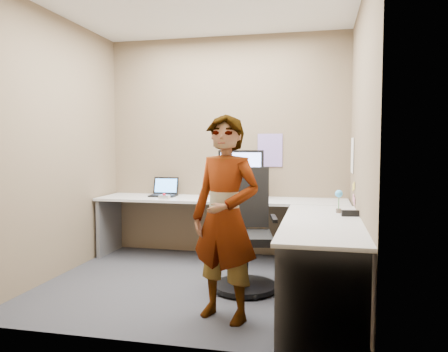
% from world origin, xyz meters
% --- Properties ---
extents(ground, '(3.00, 3.00, 0.00)m').
position_xyz_m(ground, '(0.00, 0.00, 0.00)').
color(ground, '#292A2F').
rests_on(ground, ground).
extents(wall_back, '(3.00, 0.00, 3.00)m').
position_xyz_m(wall_back, '(0.00, 1.30, 1.35)').
color(wall_back, brown).
rests_on(wall_back, ground).
extents(wall_right, '(0.00, 2.70, 2.70)m').
position_xyz_m(wall_right, '(1.50, 0.00, 1.35)').
color(wall_right, brown).
rests_on(wall_right, ground).
extents(wall_left, '(0.00, 2.70, 2.70)m').
position_xyz_m(wall_left, '(-1.50, 0.00, 1.35)').
color(wall_left, brown).
rests_on(wall_left, ground).
extents(ceiling, '(3.00, 3.00, 0.00)m').
position_xyz_m(ceiling, '(0.00, 0.00, 2.70)').
color(ceiling, white).
rests_on(ceiling, wall_back).
extents(desk, '(2.98, 2.58, 0.73)m').
position_xyz_m(desk, '(0.44, 0.39, 0.59)').
color(desk, '#B8B8B8').
rests_on(desk, ground).
extents(paper_ream, '(0.34, 0.25, 0.07)m').
position_xyz_m(paper_ream, '(0.24, 0.97, 0.76)').
color(paper_ream, red).
rests_on(paper_ream, desk).
extents(monitor, '(0.53, 0.16, 0.51)m').
position_xyz_m(monitor, '(0.24, 0.99, 1.10)').
color(monitor, black).
rests_on(monitor, paper_ream).
extents(laptop, '(0.33, 0.28, 0.23)m').
position_xyz_m(laptop, '(-0.74, 1.09, 0.79)').
color(laptop, black).
rests_on(laptop, desk).
extents(trackball_mouse, '(0.12, 0.08, 0.07)m').
position_xyz_m(trackball_mouse, '(-0.63, 0.79, 0.76)').
color(trackball_mouse, '#B7B7BC').
rests_on(trackball_mouse, desk).
extents(origami, '(0.10, 0.10, 0.06)m').
position_xyz_m(origami, '(-0.20, 0.93, 0.76)').
color(origami, white).
rests_on(origami, desk).
extents(stapler, '(0.15, 0.06, 0.05)m').
position_xyz_m(stapler, '(1.42, -0.05, 0.76)').
color(stapler, black).
rests_on(stapler, desk).
extents(flower, '(0.07, 0.07, 0.22)m').
position_xyz_m(flower, '(1.33, 0.13, 0.87)').
color(flower, brown).
rests_on(flower, desk).
extents(calendar_purple, '(0.30, 0.01, 0.40)m').
position_xyz_m(calendar_purple, '(0.55, 1.29, 1.30)').
color(calendar_purple, '#846BB7').
rests_on(calendar_purple, wall_back).
extents(calendar_white, '(0.01, 0.28, 0.38)m').
position_xyz_m(calendar_white, '(1.49, 0.90, 1.25)').
color(calendar_white, white).
rests_on(calendar_white, wall_right).
extents(sticky_note_a, '(0.01, 0.07, 0.07)m').
position_xyz_m(sticky_note_a, '(1.49, 0.55, 0.95)').
color(sticky_note_a, '#F2E059').
rests_on(sticky_note_a, wall_right).
extents(sticky_note_b, '(0.01, 0.07, 0.07)m').
position_xyz_m(sticky_note_b, '(1.49, 0.60, 0.82)').
color(sticky_note_b, pink).
rests_on(sticky_note_b, wall_right).
extents(sticky_note_c, '(0.01, 0.07, 0.07)m').
position_xyz_m(sticky_note_c, '(1.49, 0.48, 0.80)').
color(sticky_note_c, pink).
rests_on(sticky_note_c, wall_right).
extents(sticky_note_d, '(0.01, 0.07, 0.07)m').
position_xyz_m(sticky_note_d, '(1.49, 0.70, 0.92)').
color(sticky_note_d, '#F2E059').
rests_on(sticky_note_d, wall_right).
extents(office_chair, '(0.63, 0.60, 1.13)m').
position_xyz_m(office_chair, '(0.47, -0.02, 0.46)').
color(office_chair, black).
rests_on(office_chair, ground).
extents(person, '(0.68, 0.56, 1.59)m').
position_xyz_m(person, '(0.44, -0.76, 0.80)').
color(person, '#999399').
rests_on(person, ground).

